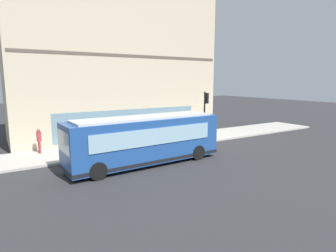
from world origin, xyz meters
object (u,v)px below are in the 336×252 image
at_px(traffic_light_near_corner, 206,107).
at_px(pedestrian_near_hydrant, 198,123).
at_px(city_bus_nearside, 145,140).
at_px(fire_hydrant, 188,138).
at_px(pedestrian_walking_along_curb, 39,139).

height_order(traffic_light_near_corner, pedestrian_near_hydrant, traffic_light_near_corner).
bearing_deg(city_bus_nearside, fire_hydrant, -60.03).
relative_size(city_bus_nearside, pedestrian_near_hydrant, 5.58).
relative_size(traffic_light_near_corner, fire_hydrant, 5.66).
bearing_deg(pedestrian_near_hydrant, city_bus_nearside, 124.01).
height_order(traffic_light_near_corner, fire_hydrant, traffic_light_near_corner).
bearing_deg(traffic_light_near_corner, pedestrian_walking_along_curb, 78.22).
height_order(fire_hydrant, pedestrian_walking_along_curb, pedestrian_walking_along_curb).
xyz_separation_m(city_bus_nearside, fire_hydrant, (3.30, -5.72, -1.04)).
bearing_deg(fire_hydrant, pedestrian_near_hydrant, -49.51).
xyz_separation_m(pedestrian_walking_along_curb, pedestrian_near_hydrant, (0.05, -14.27, 0.01)).
height_order(traffic_light_near_corner, pedestrian_walking_along_curb, traffic_light_near_corner).
bearing_deg(fire_hydrant, city_bus_nearside, 119.97).
relative_size(fire_hydrant, pedestrian_walking_along_curb, 0.41).
distance_m(city_bus_nearside, traffic_light_near_corner, 8.34).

